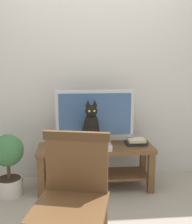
{
  "coord_description": "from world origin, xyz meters",
  "views": [
    {
      "loc": [
        -0.28,
        -2.5,
        1.43
      ],
      "look_at": [
        -0.01,
        0.42,
        0.89
      ],
      "focal_mm": 44.72,
      "sensor_mm": 36.0,
      "label": 1
    }
  ],
  "objects": [
    {
      "name": "potted_plant",
      "position": [
        -0.95,
        0.38,
        0.39
      ],
      "size": [
        0.34,
        0.34,
        0.67
      ],
      "color": "beige",
      "rests_on": "ground"
    },
    {
      "name": "tv",
      "position": [
        -0.01,
        0.55,
        0.82
      ],
      "size": [
        0.87,
        0.2,
        0.62
      ],
      "color": "#B7B7BC",
      "rests_on": "tv_stand"
    },
    {
      "name": "ground_plane",
      "position": [
        0.0,
        0.0,
        0.0
      ],
      "size": [
        12.0,
        12.0,
        0.0
      ],
      "primitive_type": "plane",
      "color": "gray"
    },
    {
      "name": "back_wall",
      "position": [
        0.0,
        0.9,
        1.4
      ],
      "size": [
        7.0,
        0.12,
        2.8
      ],
      "primitive_type": "cube",
      "color": "beige",
      "rests_on": "ground"
    },
    {
      "name": "tv_stand",
      "position": [
        -0.01,
        0.47,
        0.35
      ],
      "size": [
        1.28,
        0.44,
        0.49
      ],
      "color": "brown",
      "rests_on": "ground"
    },
    {
      "name": "media_box",
      "position": [
        -0.06,
        0.38,
        0.52
      ],
      "size": [
        0.43,
        0.25,
        0.06
      ],
      "color": "#ADADB2",
      "rests_on": "tv_stand"
    },
    {
      "name": "wooden_chair",
      "position": [
        -0.27,
        -0.75,
        0.56
      ],
      "size": [
        0.57,
        0.57,
        0.95
      ],
      "color": "brown",
      "rests_on": "ground"
    },
    {
      "name": "cat",
      "position": [
        -0.06,
        0.37,
        0.74
      ],
      "size": [
        0.2,
        0.31,
        0.48
      ],
      "color": "black",
      "rests_on": "media_box"
    },
    {
      "name": "book_stack",
      "position": [
        0.46,
        0.49,
        0.53
      ],
      "size": [
        0.25,
        0.19,
        0.07
      ],
      "color": "#2D2D33",
      "rests_on": "tv_stand"
    }
  ]
}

